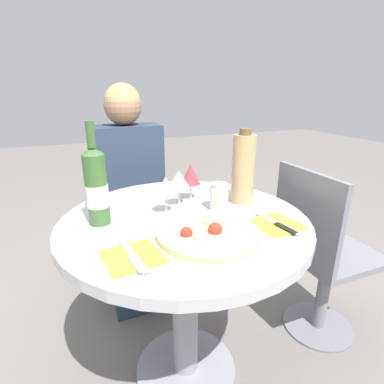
% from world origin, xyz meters
% --- Properties ---
extents(ground_plane, '(12.00, 12.00, 0.00)m').
position_xyz_m(ground_plane, '(0.00, 0.00, 0.00)').
color(ground_plane, slate).
rests_on(ground_plane, ground).
extents(dining_table, '(0.87, 0.87, 0.72)m').
position_xyz_m(dining_table, '(0.00, 0.00, 0.56)').
color(dining_table, gray).
rests_on(dining_table, ground_plane).
extents(chair_behind_diner, '(0.37, 0.37, 0.84)m').
position_xyz_m(chair_behind_diner, '(-0.07, 0.76, 0.42)').
color(chair_behind_diner, slate).
rests_on(chair_behind_diner, ground_plane).
extents(seated_diner, '(0.37, 0.41, 1.18)m').
position_xyz_m(seated_diner, '(-0.07, 0.63, 0.53)').
color(seated_diner, '#28384C').
rests_on(seated_diner, ground_plane).
extents(chair_empty_side, '(0.37, 0.37, 0.84)m').
position_xyz_m(chair_empty_side, '(0.65, -0.02, 0.42)').
color(chair_empty_side, slate).
rests_on(chair_empty_side, ground_plane).
extents(pizza_large, '(0.31, 0.31, 0.05)m').
position_xyz_m(pizza_large, '(0.02, -0.16, 0.73)').
color(pizza_large, '#E5C17F').
rests_on(pizza_large, dining_table).
extents(wine_bottle, '(0.07, 0.07, 0.34)m').
position_xyz_m(wine_bottle, '(-0.28, 0.07, 0.85)').
color(wine_bottle, '#38602D').
rests_on(wine_bottle, dining_table).
extents(tall_carafe, '(0.09, 0.09, 0.29)m').
position_xyz_m(tall_carafe, '(0.27, 0.06, 0.86)').
color(tall_carafe, tan).
rests_on(tall_carafe, dining_table).
extents(sugar_shaker, '(0.07, 0.07, 0.10)m').
position_xyz_m(sugar_shaker, '(0.15, 0.02, 0.77)').
color(sugar_shaker, silver).
rests_on(sugar_shaker, dining_table).
extents(wine_glass_front_left, '(0.08, 0.08, 0.14)m').
position_xyz_m(wine_glass_front_left, '(-0.05, 0.07, 0.82)').
color(wine_glass_front_left, silver).
rests_on(wine_glass_front_left, dining_table).
extents(wine_glass_back_right, '(0.08, 0.08, 0.15)m').
position_xyz_m(wine_glass_back_right, '(0.09, 0.16, 0.82)').
color(wine_glass_back_right, silver).
rests_on(wine_glass_back_right, dining_table).
extents(wine_glass_center, '(0.08, 0.08, 0.14)m').
position_xyz_m(wine_glass_center, '(0.02, 0.12, 0.83)').
color(wine_glass_center, silver).
rests_on(wine_glass_center, dining_table).
extents(place_setting_left, '(0.17, 0.19, 0.01)m').
position_xyz_m(place_setting_left, '(-0.22, -0.19, 0.72)').
color(place_setting_left, yellow).
rests_on(place_setting_left, dining_table).
extents(place_setting_right, '(0.17, 0.19, 0.01)m').
position_xyz_m(place_setting_right, '(0.26, -0.17, 0.72)').
color(place_setting_right, yellow).
rests_on(place_setting_right, dining_table).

